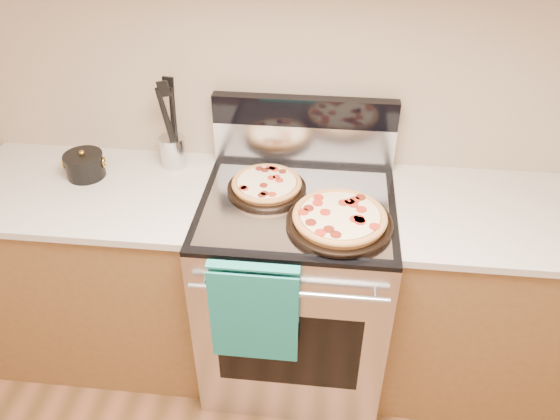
# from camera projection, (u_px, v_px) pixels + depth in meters

# --- Properties ---
(wall_back) EXTENTS (4.00, 0.00, 4.00)m
(wall_back) POSITION_uv_depth(u_px,v_px,m) (307.00, 63.00, 2.14)
(wall_back) COLOR tan
(wall_back) RESTS_ON ground
(range_body) EXTENTS (0.76, 0.68, 0.90)m
(range_body) POSITION_uv_depth(u_px,v_px,m) (295.00, 290.00, 2.39)
(range_body) COLOR #B7B7BC
(range_body) RESTS_ON ground
(oven_window) EXTENTS (0.56, 0.01, 0.40)m
(oven_window) POSITION_uv_depth(u_px,v_px,m) (288.00, 351.00, 2.12)
(oven_window) COLOR black
(oven_window) RESTS_ON range_body
(cooktop) EXTENTS (0.76, 0.68, 0.02)m
(cooktop) POSITION_uv_depth(u_px,v_px,m) (297.00, 205.00, 2.12)
(cooktop) COLOR black
(cooktop) RESTS_ON range_body
(backsplash_lower) EXTENTS (0.76, 0.06, 0.18)m
(backsplash_lower) POSITION_uv_depth(u_px,v_px,m) (304.00, 144.00, 2.31)
(backsplash_lower) COLOR silver
(backsplash_lower) RESTS_ON cooktop
(backsplash_upper) EXTENTS (0.76, 0.06, 0.12)m
(backsplash_upper) POSITION_uv_depth(u_px,v_px,m) (305.00, 111.00, 2.22)
(backsplash_upper) COLOR black
(backsplash_upper) RESTS_ON backsplash_lower
(oven_handle) EXTENTS (0.70, 0.03, 0.03)m
(oven_handle) POSITION_uv_depth(u_px,v_px,m) (288.00, 293.00, 1.88)
(oven_handle) COLOR silver
(oven_handle) RESTS_ON range_body
(dish_towel) EXTENTS (0.32, 0.05, 0.42)m
(dish_towel) POSITION_uv_depth(u_px,v_px,m) (254.00, 311.00, 1.95)
(dish_towel) COLOR #1A8479
(dish_towel) RESTS_ON oven_handle
(foil_sheet) EXTENTS (0.70, 0.55, 0.01)m
(foil_sheet) POSITION_uv_depth(u_px,v_px,m) (297.00, 207.00, 2.09)
(foil_sheet) COLOR gray
(foil_sheet) RESTS_ON cooktop
(cabinet_left) EXTENTS (1.00, 0.62, 0.88)m
(cabinet_left) POSITION_uv_depth(u_px,v_px,m) (105.00, 272.00, 2.50)
(cabinet_left) COLOR brown
(cabinet_left) RESTS_ON ground
(countertop_left) EXTENTS (1.02, 0.64, 0.03)m
(countertop_left) POSITION_uv_depth(u_px,v_px,m) (84.00, 190.00, 2.23)
(countertop_left) COLOR #B9B3A6
(countertop_left) RESTS_ON cabinet_left
(cabinet_right) EXTENTS (1.00, 0.62, 0.88)m
(cabinet_right) POSITION_uv_depth(u_px,v_px,m) (500.00, 303.00, 2.35)
(cabinet_right) COLOR brown
(cabinet_right) RESTS_ON ground
(countertop_right) EXTENTS (1.02, 0.64, 0.03)m
(countertop_right) POSITION_uv_depth(u_px,v_px,m) (528.00, 218.00, 2.08)
(countertop_right) COLOR #B9B3A6
(countertop_right) RESTS_ON cabinet_right
(pepperoni_pizza_back) EXTENTS (0.36, 0.36, 0.04)m
(pepperoni_pizza_back) POSITION_uv_depth(u_px,v_px,m) (267.00, 185.00, 2.17)
(pepperoni_pizza_back) COLOR #A86B33
(pepperoni_pizza_back) RESTS_ON foil_sheet
(pepperoni_pizza_front) EXTENTS (0.50, 0.50, 0.05)m
(pepperoni_pizza_front) POSITION_uv_depth(u_px,v_px,m) (340.00, 219.00, 1.98)
(pepperoni_pizza_front) COLOR #A86B33
(pepperoni_pizza_front) RESTS_ON foil_sheet
(utensil_crock) EXTENTS (0.14, 0.14, 0.14)m
(utensil_crock) POSITION_uv_depth(u_px,v_px,m) (173.00, 151.00, 2.32)
(utensil_crock) COLOR silver
(utensil_crock) RESTS_ON countertop_left
(saucepan) EXTENTS (0.18, 0.18, 0.09)m
(saucepan) POSITION_uv_depth(u_px,v_px,m) (85.00, 166.00, 2.26)
(saucepan) COLOR black
(saucepan) RESTS_ON countertop_left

